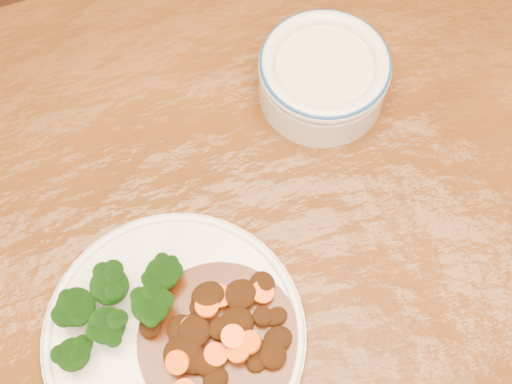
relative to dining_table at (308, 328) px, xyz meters
name	(u,v)px	position (x,y,z in m)	size (l,w,h in m)	color
dining_table	(308,328)	(0.00, 0.00, 0.00)	(1.57, 1.02, 0.75)	#5E3010
dinner_plate	(174,336)	(-0.13, 0.03, 0.09)	(0.24, 0.24, 0.02)	silver
broccoli_florets	(114,306)	(-0.17, 0.07, 0.11)	(0.13, 0.08, 0.04)	#668846
mince_stew	(218,336)	(-0.09, 0.01, 0.10)	(0.15, 0.15, 0.03)	#431E07
dip_bowl	(323,76)	(0.11, 0.21, 0.11)	(0.14, 0.14, 0.06)	beige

